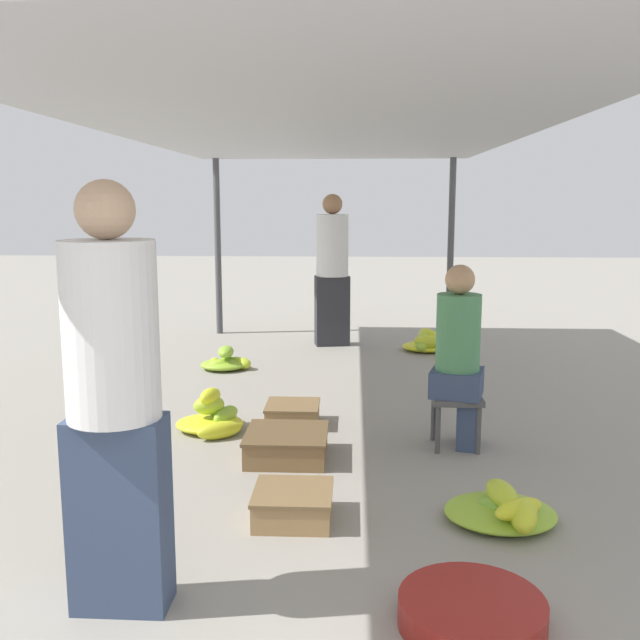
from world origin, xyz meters
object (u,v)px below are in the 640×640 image
vendor_seated (460,355)px  shopper_walking_mid (332,268)px  banana_pile_left_0 (226,362)px  banana_pile_left_1 (214,419)px  banana_pile_right_0 (504,510)px  banana_pile_right_1 (427,343)px  vendor_foreground (114,395)px  stool (456,405)px  crate_near (293,414)px  basin_black (472,613)px  crate_mid (293,505)px  crate_far (287,445)px

vendor_seated → shopper_walking_mid: shopper_walking_mid is taller
banana_pile_left_0 → banana_pile_left_1: banana_pile_left_1 is taller
banana_pile_right_0 → banana_pile_right_1: bearing=89.6°
vendor_foreground → vendor_seated: size_ratio=1.40×
shopper_walking_mid → stool: bearing=-74.6°
banana_pile_right_1 → crate_near: bearing=-115.2°
banana_pile_right_0 → banana_pile_left_0: bearing=121.5°
vendor_seated → banana_pile_right_1: 3.23m
stool → basin_black: stool is taller
banana_pile_right_1 → crate_mid: bearing=-104.7°
banana_pile_left_0 → crate_near: bearing=-64.9°
banana_pile_right_1 → stool: bearing=-92.2°
banana_pile_left_1 → banana_pile_right_1: banana_pile_left_1 is taller
basin_black → shopper_walking_mid: size_ratio=0.33×
vendor_foreground → shopper_walking_mid: 5.61m
vendor_foreground → crate_near: (0.50, 2.50, -0.84)m
crate_mid → banana_pile_left_0: bearing=105.9°
vendor_foreground → banana_pile_left_0: bearing=94.4°
stool → basin_black: 2.16m
vendor_foreground → stool: size_ratio=4.79×
banana_pile_right_1 → vendor_seated: bearing=-91.9°
crate_near → shopper_walking_mid: shopper_walking_mid is taller
vendor_foreground → crate_mid: size_ratio=4.21×
banana_pile_left_0 → crate_near: (0.83, -1.78, 0.01)m
banana_pile_left_0 → crate_near: banana_pile_left_0 is taller
shopper_walking_mid → basin_black: bearing=-82.6°
crate_near → crate_far: crate_far is taller
banana_pile_left_0 → crate_mid: banana_pile_left_0 is taller
stool → banana_pile_right_1: bearing=87.8°
crate_far → crate_near: bearing=91.9°
banana_pile_left_0 → banana_pile_left_1: (0.26, -1.95, 0.02)m
stool → vendor_seated: (0.02, 0.00, 0.35)m
banana_pile_left_0 → banana_pile_right_0: 4.02m
crate_mid → basin_black: bearing=-49.7°
vendor_seated → crate_near: vendor_seated is taller
shopper_walking_mid → banana_pile_right_0: bearing=-77.4°
stool → banana_pile_left_0: size_ratio=0.67×
stool → banana_pile_left_1: bearing=171.1°
banana_pile_right_1 → crate_mid: (-1.15, -4.38, -0.02)m
banana_pile_left_1 → crate_far: banana_pile_left_1 is taller
vendor_foreground → crate_near: bearing=78.6°
basin_black → stool: bearing=83.9°
banana_pile_left_1 → shopper_walking_mid: (0.78, 3.24, 0.83)m
crate_mid → crate_far: crate_far is taller
banana_pile_right_1 → banana_pile_left_1: bearing=-122.6°
stool → shopper_walking_mid: (-0.96, 3.51, 0.62)m
basin_black → crate_near: size_ratio=1.47×
banana_pile_left_0 → vendor_seated: bearing=-47.7°
stool → crate_mid: stool is taller
crate_near → shopper_walking_mid: bearing=86.1°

